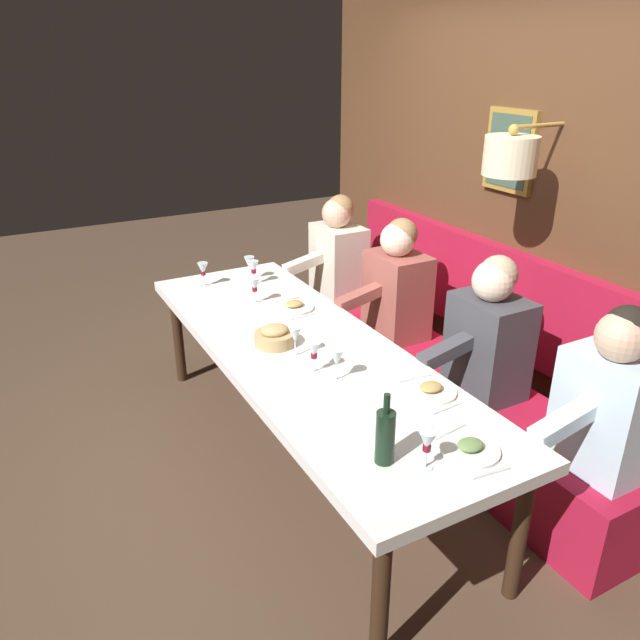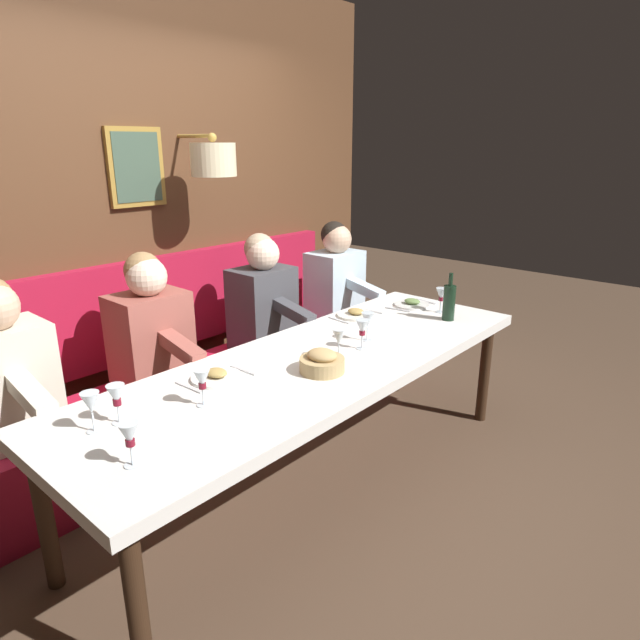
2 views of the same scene
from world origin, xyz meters
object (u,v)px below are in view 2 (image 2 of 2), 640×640
object	(u,v)px
wine_glass_1	(368,321)
wine_glass_3	(116,397)
diner_near	(263,297)
wine_glass_2	(129,436)
dining_table	(317,370)
wine_glass_6	(91,404)
wine_glass_4	(202,380)
diner_far	(4,368)
bread_bowl	(322,362)
wine_glass_0	(362,328)
wine_glass_5	(339,338)
wine_glass_7	(441,295)
diner_nearest	(336,277)
diner_middle	(151,328)
wine_bottle	(449,302)

from	to	relation	value
wine_glass_1	wine_glass_3	world-z (taller)	same
diner_near	wine_glass_2	bearing A→B (deg)	123.49
dining_table	wine_glass_2	xyz separation A→B (m)	(-0.17, 1.15, 0.18)
wine_glass_6	wine_glass_4	bearing A→B (deg)	-108.34
dining_table	diner_far	size ratio (longest dim) A/B	3.50
bread_bowl	diner_far	bearing A→B (deg)	46.58
wine_glass_0	wine_glass_5	distance (m)	0.20
wine_glass_6	wine_glass_3	bearing A→B (deg)	-96.19
bread_bowl	diner_near	bearing A→B (deg)	-28.67
wine_glass_4	wine_glass_7	distance (m)	1.85
wine_glass_0	bread_bowl	world-z (taller)	wine_glass_0
wine_glass_1	wine_glass_4	bearing A→B (deg)	87.78
diner_near	wine_glass_0	xyz separation A→B (m)	(-0.97, 0.18, 0.04)
diner_nearest	diner_near	xyz separation A→B (m)	(0.00, 0.76, 0.00)
diner_far	wine_glass_6	size ratio (longest dim) A/B	4.82
wine_glass_1	wine_glass_7	size ratio (longest dim) A/B	1.00
wine_glass_0	wine_glass_3	distance (m)	1.31
wine_glass_6	wine_glass_1	bearing A→B (deg)	-96.78
wine_glass_5	wine_glass_6	size ratio (longest dim) A/B	1.00
diner_middle	bread_bowl	distance (m)	1.05
wine_glass_3	wine_bottle	bearing A→B (deg)	-98.95
bread_bowl	wine_glass_7	bearing A→B (deg)	-87.29
diner_middle	wine_glass_5	bearing A→B (deg)	-153.90
wine_glass_0	wine_glass_5	xyz separation A→B (m)	(-0.00, 0.20, 0.00)
dining_table	diner_near	bearing A→B (deg)	-26.83
diner_middle	wine_glass_5	world-z (taller)	diner_middle
wine_glass_2	wine_glass_3	size ratio (longest dim) A/B	1.00
wine_glass_1	wine_glass_2	xyz separation A→B (m)	(-0.14, 1.54, -0.00)
wine_glass_5	diner_middle	bearing A→B (deg)	26.10
diner_far	wine_glass_4	size ratio (longest dim) A/B	4.82
diner_middle	bread_bowl	bearing A→B (deg)	-163.28
wine_glass_2	diner_nearest	bearing A→B (deg)	-65.89
wine_glass_5	wine_glass_7	bearing A→B (deg)	-88.88
wine_glass_4	diner_middle	bearing A→B (deg)	-18.96
diner_nearest	wine_glass_4	xyz separation A→B (m)	(-0.87, 1.92, 0.04)
diner_far	wine_glass_0	bearing A→B (deg)	-123.90
wine_glass_1	diner_middle	bearing A→B (deg)	41.27
dining_table	bread_bowl	size ratio (longest dim) A/B	12.59
wine_glass_0	wine_glass_5	size ratio (longest dim) A/B	1.00
diner_far	wine_glass_4	xyz separation A→B (m)	(-0.87, -0.46, 0.04)
diner_near	bread_bowl	world-z (taller)	diner_near
diner_far	wine_glass_1	xyz separation A→B (m)	(-0.91, -1.56, 0.04)
wine_glass_2	bread_bowl	bearing A→B (deg)	-87.51
wine_glass_3	wine_glass_4	bearing A→B (deg)	-111.87
wine_glass_7	bread_bowl	bearing A→B (deg)	92.71
wine_bottle	wine_glass_1	bearing A→B (deg)	76.43
wine_glass_1	wine_glass_4	xyz separation A→B (m)	(0.04, 1.10, -0.00)
wine_glass_0	wine_bottle	distance (m)	0.77
diner_nearest	wine_glass_4	size ratio (longest dim) A/B	4.82
dining_table	diner_near	xyz separation A→B (m)	(0.88, -0.45, 0.14)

